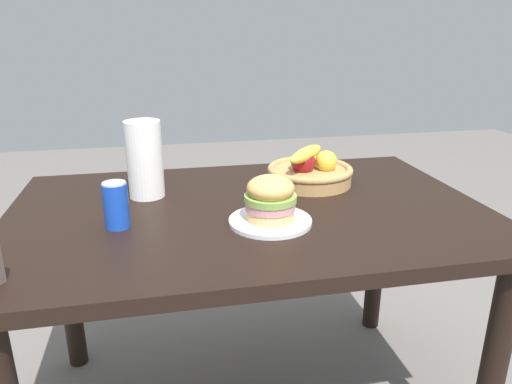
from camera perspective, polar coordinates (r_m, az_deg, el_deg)
dining_table at (r=1.45m, az=-0.85°, el=-5.55°), size 1.40×0.90×0.75m
plate at (r=1.30m, az=1.72°, el=-3.51°), size 0.23×0.23×0.01m
sandwich at (r=1.27m, az=1.75°, el=-0.72°), size 0.14×0.14×0.12m
soda_can at (r=1.30m, az=-16.49°, el=-1.53°), size 0.07×0.07×0.13m
fruit_basket at (r=1.62m, az=6.52°, el=2.49°), size 0.29×0.29×0.13m
paper_towel_roll at (r=1.51m, az=-13.26°, el=3.83°), size 0.11×0.11×0.24m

